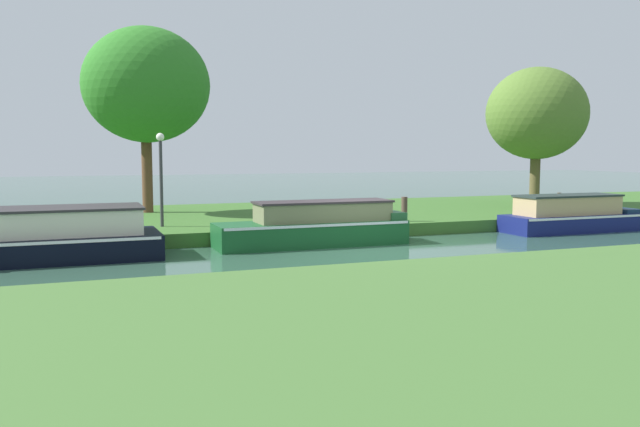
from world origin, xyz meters
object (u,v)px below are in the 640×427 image
Objects in this scene: navy_barge at (571,216)px; mooring_post_near at (559,204)px; willow_tree_left at (147,85)px; forest_narrowboat at (316,226)px; lamp_post at (161,168)px; mooring_post_far at (404,209)px; willow_tree_centre at (537,114)px.

mooring_post_near is (0.76, 1.46, 0.27)m from navy_barge.
mooring_post_near is (13.58, -5.67, -4.20)m from willow_tree_left.
mooring_post_near is at bearing 62.48° from navy_barge.
willow_tree_left is (-3.77, 7.13, 4.44)m from forest_narrowboat.
lamp_post is (-3.90, 2.75, 1.62)m from forest_narrowboat.
mooring_post_far is at bearing -9.77° from lamp_post.
lamp_post is 7.73m from mooring_post_far.
mooring_post_far is at bearing 165.02° from navy_barge.
forest_narrowboat is 9.91m from mooring_post_near.
mooring_post_near is at bearing -117.03° from willow_tree_centre.
mooring_post_far is (3.59, 1.46, 0.25)m from forest_narrowboat.
willow_tree_left reaches higher than mooring_post_near.
willow_tree_centre is 5.21m from mooring_post_near.
willow_tree_left is at bearing 157.32° from mooring_post_near.
willow_tree_left is at bearing 150.90° from navy_barge.
willow_tree_left is at bearing 172.04° from willow_tree_centre.
mooring_post_far is at bearing -37.60° from willow_tree_left.
willow_tree_left is 10.20m from mooring_post_far.
navy_barge is 1.72× the size of lamp_post.
mooring_post_near is (9.80, 1.46, 0.24)m from forest_narrowboat.
mooring_post_near is at bearing -5.38° from lamp_post.
forest_narrowboat reaches higher than navy_barge.
forest_narrowboat is at bearing -157.90° from mooring_post_far.
forest_narrowboat is 5.04m from lamp_post.
willow_tree_left reaches higher than lamp_post.
willow_tree_centre is 15.79m from lamp_post.
willow_tree_centre reaches higher than mooring_post_far.
mooring_post_far is (7.49, -1.29, -1.37)m from lamp_post.
forest_narrowboat is 9.21m from willow_tree_left.
willow_tree_centre is (11.60, 4.98, 3.64)m from forest_narrowboat.
willow_tree_centre is 9.38m from mooring_post_far.
forest_narrowboat is 13.14m from willow_tree_centre.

